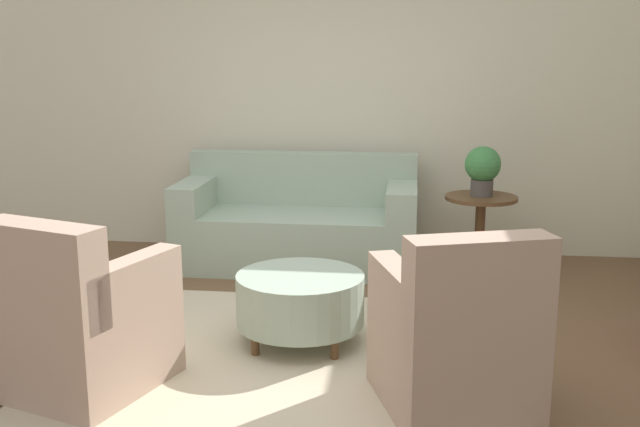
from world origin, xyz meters
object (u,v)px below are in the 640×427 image
object	(u,v)px
ottoman_table	(300,299)
side_table	(480,221)
armchair_left	(81,323)
potted_plant_on_side_table	(483,168)
armchair_right	(457,340)
couch	(298,225)

from	to	relation	value
ottoman_table	side_table	world-z (taller)	side_table
ottoman_table	armchair_left	bearing A→B (deg)	-142.74
side_table	potted_plant_on_side_table	world-z (taller)	potted_plant_on_side_table
armchair_right	armchair_left	bearing A→B (deg)	180.00
armchair_right	potted_plant_on_side_table	size ratio (longest dim) A/B	2.41
armchair_right	potted_plant_on_side_table	xyz separation A→B (m)	(0.31, 2.42, 0.49)
side_table	potted_plant_on_side_table	size ratio (longest dim) A/B	1.64
armchair_left	side_table	xyz separation A→B (m)	(2.27, 2.42, 0.07)
side_table	armchair_left	bearing A→B (deg)	-133.17
couch	side_table	bearing A→B (deg)	-4.55
armchair_right	ottoman_table	size ratio (longest dim) A/B	1.21
couch	side_table	distance (m)	1.50
couch	ottoman_table	distance (m)	1.76
couch	potted_plant_on_side_table	distance (m)	1.59
armchair_left	ottoman_table	world-z (taller)	armchair_left
armchair_right	potted_plant_on_side_table	bearing A→B (deg)	82.61
armchair_right	ottoman_table	bearing A→B (deg)	138.60
potted_plant_on_side_table	armchair_left	bearing A→B (deg)	-133.17
couch	ottoman_table	world-z (taller)	couch
armchair_right	ottoman_table	world-z (taller)	armchair_right
armchair_left	side_table	distance (m)	3.31
side_table	potted_plant_on_side_table	distance (m)	0.43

